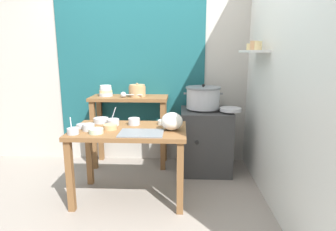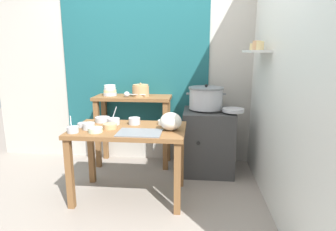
# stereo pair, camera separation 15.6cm
# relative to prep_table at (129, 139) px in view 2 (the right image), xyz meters

# --- Properties ---
(ground_plane) EXTENTS (9.00, 9.00, 0.00)m
(ground_plane) POSITION_rel_prep_table_xyz_m (0.00, 0.03, -0.61)
(ground_plane) COLOR gray
(wall_back) EXTENTS (4.40, 0.12, 2.60)m
(wall_back) POSITION_rel_prep_table_xyz_m (0.08, 1.13, 0.69)
(wall_back) COLOR #B2ADA3
(wall_back) RESTS_ON ground
(wall_right) EXTENTS (0.30, 3.20, 2.60)m
(wall_right) POSITION_rel_prep_table_xyz_m (1.40, 0.24, 0.69)
(wall_right) COLOR silver
(wall_right) RESTS_ON ground
(prep_table) EXTENTS (1.10, 0.66, 0.72)m
(prep_table) POSITION_rel_prep_table_xyz_m (0.00, 0.00, 0.00)
(prep_table) COLOR brown
(prep_table) RESTS_ON ground
(back_shelf_table) EXTENTS (0.96, 0.40, 0.90)m
(back_shelf_table) POSITION_rel_prep_table_xyz_m (-0.15, 0.86, 0.07)
(back_shelf_table) COLOR brown
(back_shelf_table) RESTS_ON ground
(stove_block) EXTENTS (0.60, 0.61, 0.78)m
(stove_block) POSITION_rel_prep_table_xyz_m (0.81, 0.73, -0.23)
(stove_block) COLOR #383838
(stove_block) RESTS_ON ground
(steamer_pot) EXTENTS (0.46, 0.42, 0.29)m
(steamer_pot) POSITION_rel_prep_table_xyz_m (0.77, 0.75, 0.30)
(steamer_pot) COLOR #B7BABF
(steamer_pot) RESTS_ON stove_block
(clay_pot) EXTENTS (0.21, 0.21, 0.17)m
(clay_pot) POSITION_rel_prep_table_xyz_m (-0.04, 0.86, 0.36)
(clay_pot) COLOR tan
(clay_pot) RESTS_ON back_shelf_table
(bowl_stack_enamel) EXTENTS (0.17, 0.17, 0.14)m
(bowl_stack_enamel) POSITION_rel_prep_table_xyz_m (-0.44, 0.88, 0.35)
(bowl_stack_enamel) COLOR #B7BABF
(bowl_stack_enamel) RESTS_ON back_shelf_table
(ladle) EXTENTS (0.27, 0.07, 0.07)m
(ladle) POSITION_rel_prep_table_xyz_m (-0.19, 0.78, 0.33)
(ladle) COLOR #B7BABF
(ladle) RESTS_ON back_shelf_table
(serving_tray) EXTENTS (0.40, 0.28, 0.01)m
(serving_tray) POSITION_rel_prep_table_xyz_m (0.14, -0.17, 0.12)
(serving_tray) COLOR slate
(serving_tray) RESTS_ON prep_table
(plastic_bag) EXTENTS (0.21, 0.21, 0.17)m
(plastic_bag) POSITION_rel_prep_table_xyz_m (0.42, -0.03, 0.20)
(plastic_bag) COLOR silver
(plastic_bag) RESTS_ON prep_table
(wide_pan) EXTENTS (0.25, 0.25, 0.04)m
(wide_pan) POSITION_rel_prep_table_xyz_m (1.07, 0.60, 0.19)
(wide_pan) COLOR #B7BABF
(wide_pan) RESTS_ON stove_block
(prep_bowl_0) EXTENTS (0.13, 0.13, 0.04)m
(prep_bowl_0) POSITION_rel_prep_table_xyz_m (-0.27, -0.18, 0.14)
(prep_bowl_0) COLOR #B7D1AD
(prep_bowl_0) RESTS_ON prep_table
(prep_bowl_1) EXTENTS (0.11, 0.11, 0.05)m
(prep_bowl_1) POSITION_rel_prep_table_xyz_m (0.32, 0.17, 0.14)
(prep_bowl_1) COLOR silver
(prep_bowl_1) RESTS_ON prep_table
(prep_bowl_2) EXTENTS (0.13, 0.13, 0.18)m
(prep_bowl_2) POSITION_rel_prep_table_xyz_m (-0.18, 0.13, 0.15)
(prep_bowl_2) COLOR #B7BABF
(prep_bowl_2) RESTS_ON prep_table
(prep_bowl_3) EXTENTS (0.12, 0.12, 0.07)m
(prep_bowl_3) POSITION_rel_prep_table_xyz_m (0.03, 0.15, 0.15)
(prep_bowl_3) COLOR #B7BABF
(prep_bowl_3) RESTS_ON prep_table
(prep_bowl_4) EXTENTS (0.10, 0.10, 0.04)m
(prep_bowl_4) POSITION_rel_prep_table_xyz_m (-0.46, -0.00, 0.13)
(prep_bowl_4) COLOR #B7BABF
(prep_bowl_4) RESTS_ON prep_table
(prep_bowl_5) EXTENTS (0.15, 0.15, 0.05)m
(prep_bowl_5) POSITION_rel_prep_table_xyz_m (-0.33, 0.22, 0.14)
(prep_bowl_5) COLOR #B7BABF
(prep_bowl_5) RESTS_ON prep_table
(prep_bowl_6) EXTENTS (0.10, 0.10, 0.15)m
(prep_bowl_6) POSITION_rel_prep_table_xyz_m (-0.47, -0.21, 0.14)
(prep_bowl_6) COLOR #B7BABF
(prep_bowl_6) RESTS_ON prep_table
(prep_bowl_7) EXTENTS (0.13, 0.13, 0.05)m
(prep_bowl_7) POSITION_rel_prep_table_xyz_m (-0.17, -0.04, 0.14)
(prep_bowl_7) COLOR tan
(prep_bowl_7) RESTS_ON prep_table
(prep_bowl_8) EXTENTS (0.12, 0.12, 0.06)m
(prep_bowl_8) POSITION_rel_prep_table_xyz_m (-0.37, -0.08, 0.15)
(prep_bowl_8) COLOR #B7BABF
(prep_bowl_8) RESTS_ON prep_table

